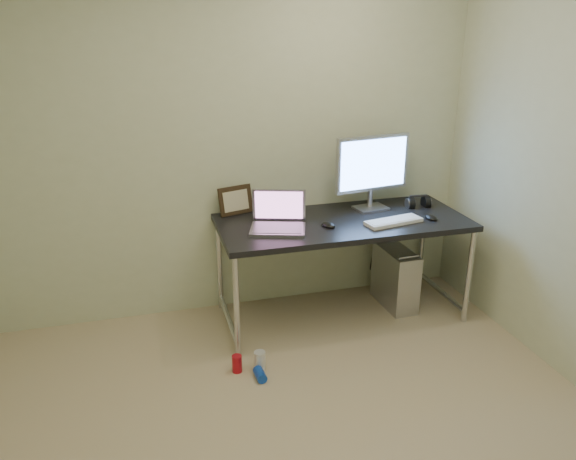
{
  "coord_description": "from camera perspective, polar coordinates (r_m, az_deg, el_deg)",
  "views": [
    {
      "loc": [
        -0.68,
        -2.11,
        2.07
      ],
      "look_at": [
        0.19,
        1.02,
        0.85
      ],
      "focal_mm": 35.0,
      "sensor_mm": 36.0,
      "label": 1
    }
  ],
  "objects": [
    {
      "name": "laptop",
      "position": [
        3.77,
        -0.99,
        1.05
      ],
      "size": [
        0.44,
        0.39,
        0.25
      ],
      "rotation": [
        0.0,
        0.0,
        -0.32
      ],
      "color": "#A3A2AA",
      "rests_on": "desk"
    },
    {
      "name": "cable_b",
      "position": [
        4.55,
        9.89,
        -1.53
      ],
      "size": [
        0.02,
        0.11,
        0.71
      ],
      "primitive_type": "cylinder",
      "rotation": [
        0.14,
        0.0,
        0.09
      ],
      "color": "black",
      "rests_on": "ground"
    },
    {
      "name": "monitor",
      "position": [
        4.14,
        8.58,
        6.38
      ],
      "size": [
        0.59,
        0.2,
        0.55
      ],
      "rotation": [
        0.0,
        0.0,
        0.15
      ],
      "color": "#A3A2AA",
      "rests_on": "desk"
    },
    {
      "name": "can_red",
      "position": [
        3.61,
        -5.2,
        -13.37
      ],
      "size": [
        0.07,
        0.07,
        0.11
      ],
      "primitive_type": "cylinder",
      "rotation": [
        0.0,
        0.0,
        -0.07
      ],
      "color": "#B10F1C",
      "rests_on": "ground"
    },
    {
      "name": "tower_computer",
      "position": [
        4.37,
        10.83,
        -4.74
      ],
      "size": [
        0.21,
        0.44,
        0.48
      ],
      "rotation": [
        0.0,
        0.0,
        0.04
      ],
      "color": "silver",
      "rests_on": "ground"
    },
    {
      "name": "mouse_right",
      "position": [
        4.08,
        14.34,
        1.34
      ],
      "size": [
        0.08,
        0.12,
        0.04
      ],
      "primitive_type": "ellipsoid",
      "rotation": [
        0.0,
        0.0,
        0.04
      ],
      "color": "black",
      "rests_on": "desk"
    },
    {
      "name": "can_white",
      "position": [
        3.61,
        -2.88,
        -13.15
      ],
      "size": [
        0.09,
        0.09,
        0.13
      ],
      "primitive_type": "cylinder",
      "rotation": [
        0.0,
        0.0,
        -0.32
      ],
      "color": "silver",
      "rests_on": "ground"
    },
    {
      "name": "can_blue",
      "position": [
        3.55,
        -2.86,
        -14.46
      ],
      "size": [
        0.07,
        0.12,
        0.06
      ],
      "primitive_type": "cylinder",
      "rotation": [
        1.57,
        0.0,
        0.06
      ],
      "color": "blue",
      "rests_on": "ground"
    },
    {
      "name": "desk",
      "position": [
        3.99,
        5.57,
        0.07
      ],
      "size": [
        1.76,
        0.77,
        0.75
      ],
      "color": "black",
      "rests_on": "ground"
    },
    {
      "name": "cable_a",
      "position": [
        4.53,
        8.77,
        -1.32
      ],
      "size": [
        0.01,
        0.16,
        0.69
      ],
      "primitive_type": "cylinder",
      "rotation": [
        0.21,
        0.0,
        0.0
      ],
      "color": "black",
      "rests_on": "ground"
    },
    {
      "name": "wall_back",
      "position": [
        4.01,
        -5.52,
        8.68
      ],
      "size": [
        3.5,
        0.02,
        2.5
      ],
      "primitive_type": "cube",
      "color": "beige",
      "rests_on": "ground"
    },
    {
      "name": "keyboard",
      "position": [
        3.95,
        10.67,
        0.86
      ],
      "size": [
        0.43,
        0.21,
        0.02
      ],
      "primitive_type": "cube",
      "rotation": [
        0.0,
        0.0,
        0.18
      ],
      "color": "white",
      "rests_on": "desk"
    },
    {
      "name": "mouse_left",
      "position": [
        3.82,
        4.12,
        0.63
      ],
      "size": [
        0.11,
        0.13,
        0.04
      ],
      "primitive_type": "ellipsoid",
      "rotation": [
        0.0,
        0.0,
        0.32
      ],
      "color": "black",
      "rests_on": "desk"
    },
    {
      "name": "headphones",
      "position": [
        4.33,
        13.08,
        2.71
      ],
      "size": [
        0.18,
        0.11,
        0.12
      ],
      "rotation": [
        0.0,
        0.0,
        -0.08
      ],
      "color": "black",
      "rests_on": "desk"
    },
    {
      "name": "picture_frame",
      "position": [
        4.06,
        -5.35,
        3.03
      ],
      "size": [
        0.27,
        0.15,
        0.21
      ],
      "primitive_type": "cube",
      "rotation": [
        -0.21,
        0.0,
        0.3
      ],
      "color": "black",
      "rests_on": "desk"
    },
    {
      "name": "webcam",
      "position": [
        4.08,
        -1.43,
        3.09
      ],
      "size": [
        0.05,
        0.04,
        0.13
      ],
      "rotation": [
        0.0,
        0.0,
        -0.2
      ],
      "color": "silver",
      "rests_on": "desk"
    }
  ]
}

